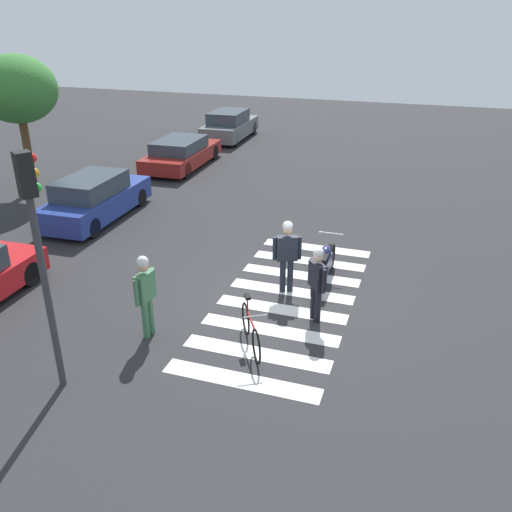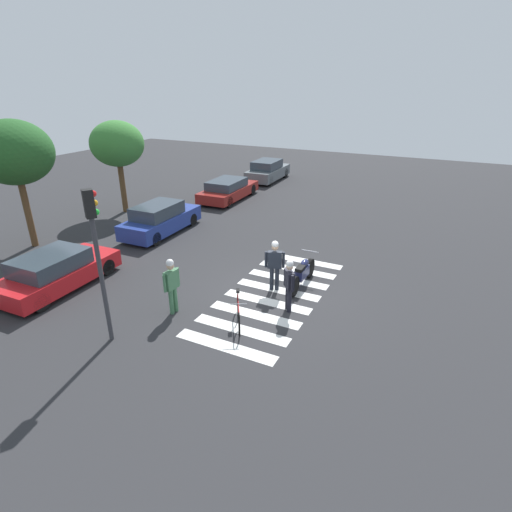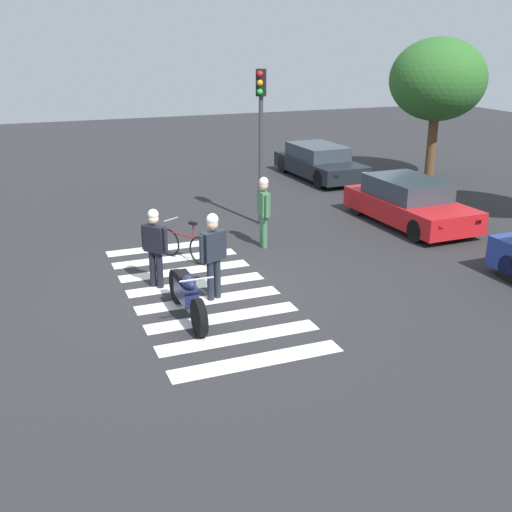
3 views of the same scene
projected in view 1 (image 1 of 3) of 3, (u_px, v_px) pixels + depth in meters
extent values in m
plane|color=#2B2B2D|center=(287.00, 300.00, 12.59)|extent=(60.00, 60.00, 0.00)
cylinder|color=black|center=(330.00, 257.00, 13.91)|extent=(0.69, 0.14, 0.69)
cylinder|color=black|center=(317.00, 285.00, 12.54)|extent=(0.69, 0.14, 0.69)
cube|color=#1E234C|center=(324.00, 265.00, 13.11)|extent=(0.80, 0.28, 0.36)
ellipsoid|color=#1E234C|center=(326.00, 251.00, 13.19)|extent=(0.48, 0.24, 0.24)
cube|color=black|center=(322.00, 259.00, 12.84)|extent=(0.44, 0.24, 0.12)
cylinder|color=#A5A5AD|center=(331.00, 233.00, 13.55)|extent=(0.04, 0.62, 0.04)
torus|color=black|center=(256.00, 346.00, 10.27)|extent=(0.61, 0.38, 0.68)
torus|color=black|center=(246.00, 319.00, 11.18)|extent=(0.61, 0.38, 0.68)
cylinder|color=maroon|center=(251.00, 320.00, 10.61)|extent=(0.71, 0.44, 0.04)
cylinder|color=maroon|center=(248.00, 305.00, 10.81)|extent=(0.04, 0.04, 0.34)
cube|color=black|center=(247.00, 297.00, 10.73)|extent=(0.22, 0.19, 0.06)
cylinder|color=#99999E|center=(255.00, 316.00, 10.11)|extent=(0.26, 0.41, 0.03)
cylinder|color=#1E232D|center=(290.00, 276.00, 12.81)|extent=(0.14, 0.14, 0.83)
cylinder|color=#1E232D|center=(283.00, 276.00, 12.80)|extent=(0.14, 0.14, 0.83)
cube|color=#1E232D|center=(287.00, 248.00, 12.51)|extent=(0.37, 0.53, 0.59)
sphere|color=tan|center=(288.00, 230.00, 12.32)|extent=(0.23, 0.23, 0.23)
cylinder|color=#1E232D|center=(300.00, 248.00, 12.53)|extent=(0.09, 0.09, 0.56)
cylinder|color=#1E232D|center=(275.00, 249.00, 12.49)|extent=(0.09, 0.09, 0.56)
sphere|color=white|center=(288.00, 226.00, 12.28)|extent=(0.24, 0.24, 0.24)
cylinder|color=black|center=(314.00, 302.00, 11.71)|extent=(0.14, 0.14, 0.79)
cylinder|color=black|center=(318.00, 306.00, 11.56)|extent=(0.14, 0.14, 0.79)
cube|color=black|center=(317.00, 275.00, 11.35)|extent=(0.48, 0.45, 0.56)
sphere|color=beige|center=(318.00, 257.00, 11.17)|extent=(0.22, 0.22, 0.22)
cylinder|color=black|center=(311.00, 270.00, 11.59)|extent=(0.09, 0.09, 0.53)
cylinder|color=black|center=(324.00, 281.00, 11.11)|extent=(0.09, 0.09, 0.53)
sphere|color=white|center=(318.00, 253.00, 11.13)|extent=(0.23, 0.23, 0.23)
cylinder|color=#3F724C|center=(145.00, 320.00, 11.00)|extent=(0.14, 0.14, 0.83)
cylinder|color=#3F724C|center=(150.00, 315.00, 11.15)|extent=(0.14, 0.14, 0.83)
cube|color=#3F724C|center=(145.00, 287.00, 10.78)|extent=(0.50, 0.24, 0.59)
sphere|color=tan|center=(143.00, 267.00, 10.59)|extent=(0.23, 0.23, 0.23)
cylinder|color=#3F724C|center=(136.00, 293.00, 10.53)|extent=(0.09, 0.09, 0.56)
cylinder|color=#3F724C|center=(153.00, 281.00, 11.02)|extent=(0.09, 0.09, 0.56)
sphere|color=white|center=(143.00, 262.00, 10.55)|extent=(0.24, 0.24, 0.24)
cube|color=silver|center=(241.00, 380.00, 9.87)|extent=(0.45, 2.99, 0.01)
cube|color=silver|center=(257.00, 353.00, 10.64)|extent=(0.45, 2.99, 0.01)
cube|color=silver|center=(270.00, 330.00, 11.42)|extent=(0.45, 2.99, 0.01)
cube|color=silver|center=(282.00, 309.00, 12.20)|extent=(0.45, 2.99, 0.01)
cube|color=silver|center=(292.00, 291.00, 12.97)|extent=(0.45, 2.99, 0.01)
cube|color=silver|center=(301.00, 275.00, 13.75)|extent=(0.45, 2.99, 0.01)
cube|color=silver|center=(309.00, 261.00, 14.53)|extent=(0.45, 2.99, 0.01)
cube|color=silver|center=(316.00, 248.00, 15.30)|extent=(0.45, 2.99, 0.01)
cylinder|color=black|center=(29.00, 274.00, 13.16)|extent=(0.61, 0.24, 0.60)
cube|color=#F2EDCC|center=(36.00, 253.00, 13.66)|extent=(0.09, 0.20, 0.12)
cylinder|color=black|center=(102.00, 194.00, 18.84)|extent=(0.61, 0.24, 0.60)
cylinder|color=black|center=(139.00, 197.00, 18.46)|extent=(0.61, 0.24, 0.60)
cylinder|color=black|center=(50.00, 223.00, 16.28)|extent=(0.61, 0.24, 0.60)
cylinder|color=black|center=(92.00, 228.00, 15.90)|extent=(0.61, 0.24, 0.60)
cube|color=navy|center=(97.00, 203.00, 17.28)|extent=(4.37, 1.80, 0.70)
cube|color=#333D47|center=(90.00, 186.00, 16.83)|extent=(2.37, 1.54, 0.57)
cube|color=#F2EDCC|center=(115.00, 180.00, 19.22)|extent=(0.09, 0.20, 0.12)
cube|color=#F2EDCC|center=(143.00, 183.00, 18.94)|extent=(0.09, 0.20, 0.12)
cylinder|color=black|center=(179.00, 150.00, 24.58)|extent=(0.65, 0.24, 0.65)
cylinder|color=black|center=(214.00, 152.00, 24.15)|extent=(0.65, 0.24, 0.65)
cylinder|color=black|center=(148.00, 167.00, 21.86)|extent=(0.65, 0.24, 0.65)
cylinder|color=black|center=(186.00, 170.00, 21.43)|extent=(0.65, 0.24, 0.65)
cube|color=maroon|center=(182.00, 156.00, 22.95)|extent=(4.64, 2.01, 0.57)
cube|color=#333D47|center=(179.00, 145.00, 22.53)|extent=(2.52, 1.72, 0.49)
cube|color=#F2EDCC|center=(190.00, 142.00, 25.03)|extent=(0.09, 0.20, 0.12)
cube|color=#F2EDCC|center=(214.00, 143.00, 24.72)|extent=(0.09, 0.20, 0.12)
cylinder|color=black|center=(225.00, 126.00, 29.34)|extent=(0.68, 0.24, 0.68)
cylinder|color=black|center=(253.00, 128.00, 28.93)|extent=(0.68, 0.24, 0.68)
cylinder|color=black|center=(205.00, 138.00, 26.80)|extent=(0.68, 0.24, 0.68)
cylinder|color=black|center=(235.00, 139.00, 26.39)|extent=(0.68, 0.24, 0.68)
cube|color=slate|center=(230.00, 129.00, 27.78)|extent=(4.34, 1.90, 0.70)
cube|color=#333D47|center=(228.00, 117.00, 27.33)|extent=(2.36, 1.63, 0.57)
cube|color=#F2EDCC|center=(233.00, 119.00, 29.72)|extent=(0.09, 0.20, 0.12)
cube|color=#F2EDCC|center=(252.00, 120.00, 29.42)|extent=(0.09, 0.20, 0.12)
cylinder|color=#38383D|center=(48.00, 298.00, 9.04)|extent=(0.12, 0.12, 3.55)
cube|color=black|center=(25.00, 175.00, 8.15)|extent=(0.33, 0.33, 0.70)
sphere|color=red|center=(31.00, 158.00, 8.13)|extent=(0.16, 0.16, 0.16)
sphere|color=orange|center=(34.00, 173.00, 8.22)|extent=(0.16, 0.16, 0.16)
sphere|color=green|center=(36.00, 188.00, 8.32)|extent=(0.16, 0.16, 0.16)
cylinder|color=brown|center=(29.00, 155.00, 19.65)|extent=(0.29, 0.29, 2.61)
ellipsoid|color=#387A33|center=(17.00, 89.00, 18.67)|extent=(2.73, 2.73, 2.32)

